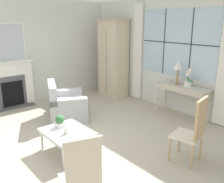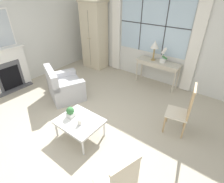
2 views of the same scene
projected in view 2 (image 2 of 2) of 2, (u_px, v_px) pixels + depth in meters
The scene contains 13 objects.
ground_plane at pixel (84, 126), 3.91m from camera, with size 14.00×14.00×0.00m, color #B2A893.
wall_back_windowed at pixel (152, 35), 5.21m from camera, with size 7.20×0.14×2.80m.
wall_left at pixel (21, 36), 5.14m from camera, with size 0.06×7.20×2.80m, color silver.
fireplace at pixel (6, 66), 4.95m from camera, with size 0.34×1.23×2.20m.
armoire at pixel (94, 36), 6.17m from camera, with size 0.91×0.59×2.28m.
console_table at pixel (158, 65), 5.18m from camera, with size 1.29×0.41×0.77m.
table_lamp at pixel (155, 45), 5.00m from camera, with size 0.24×0.24×0.58m.
potted_orchid at pixel (163, 57), 5.00m from camera, with size 0.21×0.17×0.44m.
armchair_upholstered at pixel (65, 87), 4.79m from camera, with size 1.23×1.15×0.88m.
side_chair_wooden at pixel (184, 108), 3.47m from camera, with size 0.52×0.52×1.12m.
coffee_table at pixel (79, 122), 3.48m from camera, with size 0.87×0.71×0.41m.
potted_plant_small at pixel (70, 112), 3.51m from camera, with size 0.16×0.16×0.22m.
pillar_candle at pixel (80, 122), 3.33m from camera, with size 0.10×0.10×0.13m.
Camera 2 is at (2.28, -1.92, 2.72)m, focal length 28.00 mm.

